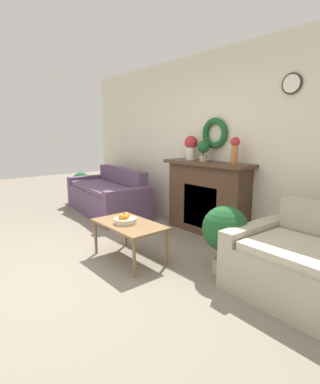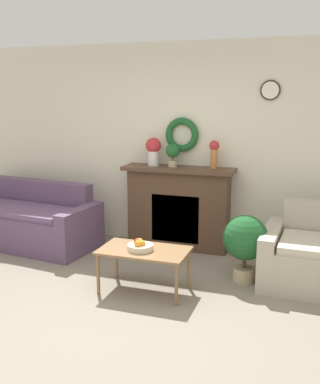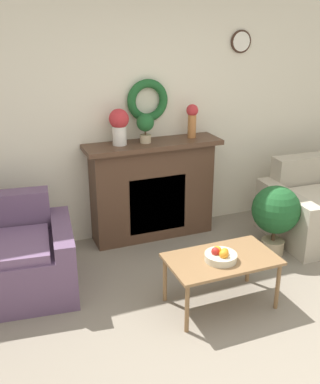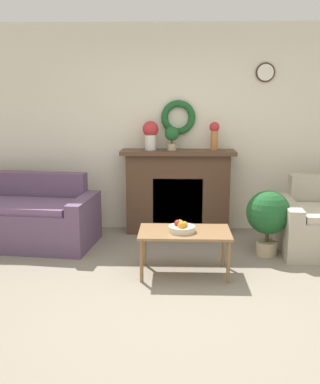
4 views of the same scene
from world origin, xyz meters
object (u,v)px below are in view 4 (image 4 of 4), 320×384
(fireplace, at_px, (178,191))
(potted_plant_on_mantel, at_px, (172,136))
(couch_left, at_px, (12,218))
(fruit_bowl, at_px, (181,228))
(vase_on_mantel_left, at_px, (151,133))
(coffee_table, at_px, (185,235))
(vase_on_mantel_right, at_px, (214,134))
(potted_plant_floor_by_loveseat, at_px, (268,215))

(fireplace, distance_m, potted_plant_on_mantel, 0.74)
(fireplace, distance_m, couch_left, 2.12)
(fruit_bowl, distance_m, vase_on_mantel_left, 1.75)
(vase_on_mantel_left, bearing_deg, coffee_table, -74.04)
(vase_on_mantel_right, distance_m, potted_plant_on_mantel, 0.54)
(coffee_table, bearing_deg, vase_on_mantel_left, 105.96)
(fruit_bowl, distance_m, potted_plant_floor_by_loveseat, 1.17)
(vase_on_mantel_right, height_order, potted_plant_floor_by_loveseat, vase_on_mantel_right)
(vase_on_mantel_right, bearing_deg, coffee_table, -105.24)
(vase_on_mantel_left, bearing_deg, potted_plant_on_mantel, -4.16)
(coffee_table, bearing_deg, couch_left, 156.05)
(coffee_table, distance_m, vase_on_mantel_right, 1.77)
(fruit_bowl, xyz_separation_m, vase_on_mantel_left, (-0.39, 1.50, 0.81))
(fireplace, bearing_deg, couch_left, -165.49)
(couch_left, xyz_separation_m, fruit_bowl, (2.07, -0.97, 0.19))
(potted_plant_on_mantel, bearing_deg, fruit_bowl, -85.68)
(couch_left, height_order, potted_plant_on_mantel, potted_plant_on_mantel)
(potted_plant_floor_by_loveseat, bearing_deg, vase_on_mantel_left, 147.59)
(vase_on_mantel_left, relative_size, vase_on_mantel_right, 1.03)
(fruit_bowl, bearing_deg, coffee_table, 44.56)
(vase_on_mantel_left, height_order, vase_on_mantel_right, vase_on_mantel_left)
(coffee_table, xyz_separation_m, fruit_bowl, (-0.03, -0.03, 0.09))
(fireplace, relative_size, coffee_table, 1.60)
(couch_left, bearing_deg, vase_on_mantel_right, 18.65)
(fruit_bowl, xyz_separation_m, vase_on_mantel_right, (0.43, 1.50, 0.81))
(couch_left, relative_size, coffee_table, 2.31)
(fireplace, xyz_separation_m, couch_left, (-2.04, -0.53, -0.24))
(couch_left, height_order, fruit_bowl, couch_left)
(couch_left, bearing_deg, potted_plant_on_mantel, 21.31)
(fireplace, bearing_deg, vase_on_mantel_left, 179.12)
(coffee_table, distance_m, vase_on_mantel_left, 1.77)
(couch_left, distance_m, potted_plant_floor_by_loveseat, 3.08)
(coffee_table, distance_m, potted_plant_floor_by_loveseat, 1.12)
(fireplace, height_order, coffee_table, fireplace)
(vase_on_mantel_left, relative_size, potted_plant_on_mantel, 1.22)
(potted_plant_on_mantel, xyz_separation_m, potted_plant_floor_by_loveseat, (1.10, -0.85, -0.81))
(vase_on_mantel_right, xyz_separation_m, potted_plant_floor_by_loveseat, (0.55, -0.87, -0.84))
(fruit_bowl, distance_m, potted_plant_on_mantel, 1.68)
(vase_on_mantel_left, height_order, potted_plant_floor_by_loveseat, vase_on_mantel_left)
(fireplace, relative_size, potted_plant_on_mantel, 4.83)
(potted_plant_on_mantel, relative_size, potted_plant_floor_by_loveseat, 0.41)
(fireplace, relative_size, vase_on_mantel_left, 3.96)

